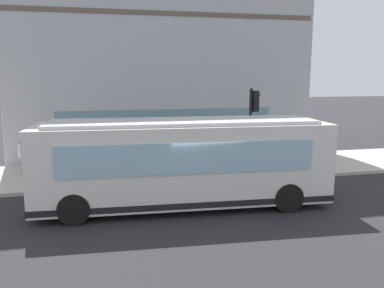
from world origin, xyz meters
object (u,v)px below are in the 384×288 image
(pedestrian_near_hydrant, at_px, (142,157))
(newspaper_vending_box, at_px, (307,160))
(pedestrian_by_light_pole, at_px, (22,155))
(pedestrian_near_building_entrance, at_px, (170,155))
(city_bus_nearside, at_px, (183,163))
(traffic_light_near_corner, at_px, (253,116))
(fire_hydrant, at_px, (281,163))

(pedestrian_near_hydrant, distance_m, newspaper_vending_box, 7.85)
(pedestrian_near_hydrant, bearing_deg, pedestrian_by_light_pole, 71.51)
(pedestrian_near_hydrant, bearing_deg, pedestrian_near_building_entrance, -103.81)
(pedestrian_by_light_pole, distance_m, newspaper_vending_box, 13.08)
(city_bus_nearside, distance_m, pedestrian_near_building_entrance, 3.18)
(traffic_light_near_corner, relative_size, newspaper_vending_box, 4.29)
(fire_hydrant, height_order, pedestrian_near_hydrant, pedestrian_near_hydrant)
(city_bus_nearside, height_order, pedestrian_near_building_entrance, city_bus_nearside)
(city_bus_nearside, bearing_deg, traffic_light_near_corner, -52.28)
(pedestrian_near_building_entrance, distance_m, pedestrian_by_light_pole, 6.64)
(pedestrian_near_building_entrance, height_order, pedestrian_near_hydrant, pedestrian_near_building_entrance)
(pedestrian_by_light_pole, distance_m, pedestrian_near_hydrant, 5.41)
(traffic_light_near_corner, height_order, pedestrian_near_hydrant, traffic_light_near_corner)
(pedestrian_near_building_entrance, bearing_deg, traffic_light_near_corner, -95.14)
(pedestrian_near_building_entrance, height_order, pedestrian_by_light_pole, pedestrian_near_building_entrance)
(traffic_light_near_corner, bearing_deg, pedestrian_near_building_entrance, 84.86)
(traffic_light_near_corner, distance_m, pedestrian_near_building_entrance, 3.98)
(traffic_light_near_corner, bearing_deg, city_bus_nearside, 127.72)
(pedestrian_near_hydrant, bearing_deg, traffic_light_near_corner, -97.34)
(pedestrian_near_building_entrance, xyz_separation_m, pedestrian_by_light_pole, (2.01, 6.33, -0.10))
(city_bus_nearside, distance_m, newspaper_vending_box, 7.59)
(traffic_light_near_corner, xyz_separation_m, newspaper_vending_box, (0.62, -3.03, -2.24))
(pedestrian_near_building_entrance, relative_size, pedestrian_by_light_pole, 1.10)
(traffic_light_near_corner, xyz_separation_m, pedestrian_near_building_entrance, (0.32, 3.60, -1.66))
(city_bus_nearside, xyz_separation_m, newspaper_vending_box, (3.46, -6.69, -0.95))
(pedestrian_by_light_pole, bearing_deg, fire_hydrant, -98.28)
(fire_hydrant, bearing_deg, traffic_light_near_corner, 110.43)
(newspaper_vending_box, bearing_deg, traffic_light_near_corner, 101.56)
(pedestrian_near_hydrant, relative_size, newspaper_vending_box, 1.85)
(newspaper_vending_box, bearing_deg, pedestrian_by_light_pole, 82.46)
(fire_hydrant, bearing_deg, city_bus_nearside, 122.85)
(city_bus_nearside, relative_size, pedestrian_by_light_pole, 6.25)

